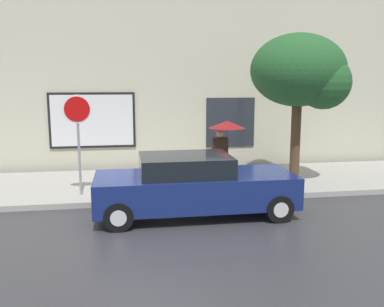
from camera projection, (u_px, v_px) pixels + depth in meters
name	position (u px, v px, depth m)	size (l,w,h in m)	color
ground_plane	(153.00, 217.00, 9.94)	(60.00, 60.00, 0.00)	#333338
sidewalk	(146.00, 184.00, 12.84)	(20.00, 4.00, 0.15)	#A3A099
building_facade	(140.00, 73.00, 14.69)	(20.00, 0.67, 7.00)	beige
parked_car	(193.00, 186.00, 10.00)	(4.72, 1.89, 1.47)	navy
fire_hydrant	(148.00, 175.00, 11.87)	(0.30, 0.44, 0.82)	red
pedestrian_with_umbrella	(225.00, 132.00, 12.54)	(1.09, 1.09, 1.88)	black
street_tree	(303.00, 73.00, 12.20)	(2.83, 2.41, 4.42)	#4C3823
stop_sign	(78.00, 125.00, 11.03)	(0.76, 0.10, 2.70)	gray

